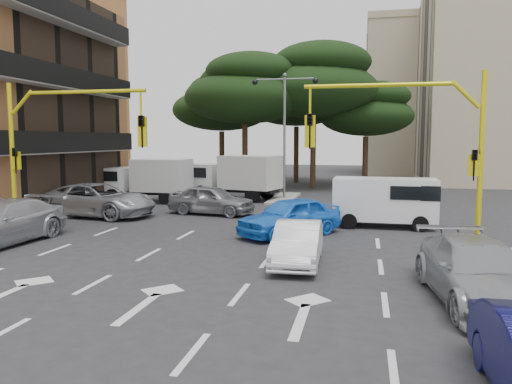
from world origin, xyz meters
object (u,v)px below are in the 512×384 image
box_truck_a (147,180)px  car_silver_parked (477,272)px  car_blue_compact (290,217)px  signal_mast_left (52,138)px  box_truck_b (236,177)px  car_silver_cross_b (211,200)px  signal_mast_right (423,138)px  car_white_hatch (298,243)px  van_white (384,202)px  street_lamp_center (285,114)px  car_silver_cross_a (97,200)px

box_truck_a → car_silver_parked: bearing=-135.7°
car_silver_parked → box_truck_a: (-15.63, 16.06, 0.59)m
car_blue_compact → car_silver_parked: 9.04m
signal_mast_left → car_blue_compact: signal_mast_left is taller
box_truck_a → box_truck_b: box_truck_b is taller
car_blue_compact → car_silver_cross_b: car_blue_compact is taller
signal_mast_right → car_silver_parked: signal_mast_right is taller
signal_mast_right → box_truck_b: signal_mast_right is taller
signal_mast_right → car_blue_compact: size_ratio=1.33×
car_silver_parked → signal_mast_left: bearing=154.4°
car_blue_compact → signal_mast_left: bearing=-125.9°
signal_mast_right → box_truck_a: 18.75m
car_silver_cross_b → car_white_hatch: bearing=-138.3°
car_blue_compact → car_white_hatch: bearing=-38.8°
car_silver_cross_b → car_silver_parked: 15.75m
van_white → street_lamp_center: bearing=-145.0°
car_silver_cross_b → car_silver_cross_a: bearing=119.3°
car_silver_cross_a → car_silver_cross_b: (5.35, 1.86, -0.07)m
car_blue_compact → car_silver_cross_b: bearing=174.6°
street_lamp_center → van_white: 11.42m
car_silver_parked → box_truck_a: bearing=127.3°
car_silver_parked → van_white: size_ratio=1.16×
car_silver_cross_a → car_silver_parked: size_ratio=1.17×
signal_mast_left → car_silver_cross_b: (4.15, 7.07, -3.13)m
car_blue_compact → van_white: (3.74, 2.92, 0.32)m
car_white_hatch → car_blue_compact: 4.52m
signal_mast_left → box_truck_b: size_ratio=1.05×
car_blue_compact → van_white: van_white is taller
car_white_hatch → car_silver_parked: (4.60, -2.74, 0.09)m
street_lamp_center → car_blue_compact: street_lamp_center is taller
street_lamp_center → signal_mast_right: bearing=-64.1°
car_white_hatch → car_silver_parked: car_silver_parked is taller
signal_mast_left → box_truck_b: 14.24m
car_blue_compact → van_white: 4.76m
car_silver_parked → box_truck_b: bearing=113.1°
signal_mast_right → car_silver_parked: size_ratio=1.18×
car_blue_compact → box_truck_a: box_truck_a is taller
signal_mast_left → box_truck_b: signal_mast_left is taller
car_blue_compact → box_truck_a: bearing=178.5°
signal_mast_left → car_silver_parked: bearing=-18.7°
car_white_hatch → box_truck_a: 17.30m
box_truck_a → signal_mast_right: bearing=-126.9°
signal_mast_right → signal_mast_left: size_ratio=1.00×
car_blue_compact → car_silver_parked: (5.50, -7.17, -0.03)m
street_lamp_center → car_silver_cross_b: 8.78m
signal_mast_left → van_white: (12.65, 5.21, -2.79)m
signal_mast_left → car_white_hatch: (9.80, -2.14, -3.24)m
signal_mast_left → car_blue_compact: bearing=14.4°
street_lamp_center → box_truck_a: (-8.03, -2.83, -4.10)m
car_white_hatch → car_silver_cross_a: size_ratio=0.66×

